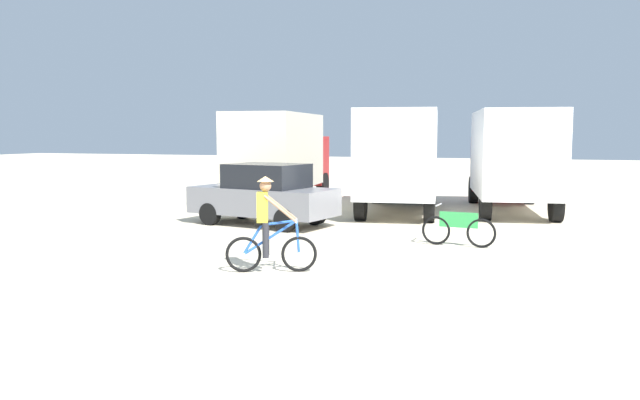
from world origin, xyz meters
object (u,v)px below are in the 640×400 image
object	(u,v)px
box_truck_avon_van	(512,156)
box_truck_white_box	(400,156)
cyclist_orange_shirt	(268,228)
bicycle_spare	(458,229)
sedan_parked	(264,194)
box_truck_cream_rv	(280,153)

from	to	relation	value
box_truck_avon_van	box_truck_white_box	bearing A→B (deg)	-160.14
box_truck_white_box	cyclist_orange_shirt	size ratio (longest dim) A/B	3.85
box_truck_avon_van	bicycle_spare	world-z (taller)	box_truck_avon_van
box_truck_white_box	bicycle_spare	size ratio (longest dim) A/B	4.06
sedan_parked	box_truck_avon_van	bearing A→B (deg)	39.93
box_truck_avon_van	cyclist_orange_shirt	xyz separation A→B (m)	(-3.91, -11.18, -1.03)
sedan_parked	cyclist_orange_shirt	size ratio (longest dim) A/B	2.45
cyclist_orange_shirt	bicycle_spare	bearing A→B (deg)	52.70
box_truck_white_box	cyclist_orange_shirt	bearing A→B (deg)	-92.31
box_truck_cream_rv	sedan_parked	world-z (taller)	box_truck_cream_rv
box_truck_cream_rv	box_truck_avon_van	xyz separation A→B (m)	(8.39, -0.11, 0.00)
sedan_parked	bicycle_spare	xyz separation A→B (m)	(5.69, -1.70, -0.48)
box_truck_white_box	bicycle_spare	distance (m)	6.64
box_truck_cream_rv	bicycle_spare	bearing A→B (deg)	-44.05
box_truck_cream_rv	box_truck_white_box	xyz separation A→B (m)	(4.88, -1.38, 0.00)
box_truck_avon_van	sedan_parked	size ratio (longest dim) A/B	1.58
box_truck_cream_rv	bicycle_spare	xyz separation A→B (m)	(7.53, -7.29, -1.48)
bicycle_spare	box_truck_avon_van	bearing A→B (deg)	83.19
box_truck_cream_rv	box_truck_white_box	distance (m)	5.08
sedan_parked	box_truck_cream_rv	bearing A→B (deg)	108.27
box_truck_cream_rv	box_truck_white_box	size ratio (longest dim) A/B	0.99
box_truck_white_box	box_truck_avon_van	bearing A→B (deg)	19.86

